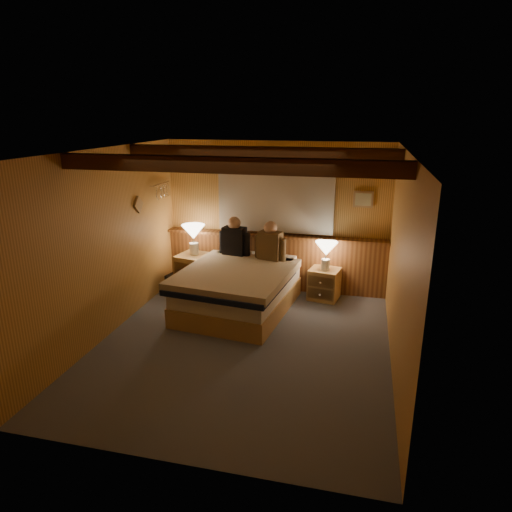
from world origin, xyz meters
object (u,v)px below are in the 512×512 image
(bed, at_px, (238,289))
(lamp_left, at_px, (193,234))
(person_right, at_px, (270,244))
(nightstand_right, at_px, (324,284))
(lamp_right, at_px, (326,250))
(nightstand_left, at_px, (196,272))
(person_left, at_px, (234,239))
(duffel_bag, at_px, (182,283))

(bed, xyz_separation_m, lamp_left, (-0.93, 0.68, 0.61))
(lamp_left, xyz_separation_m, person_right, (1.29, -0.12, -0.05))
(bed, bearing_deg, lamp_left, 150.82)
(nightstand_right, relative_size, lamp_right, 1.15)
(nightstand_left, height_order, person_left, person_left)
(nightstand_left, distance_m, person_right, 1.40)
(nightstand_left, xyz_separation_m, nightstand_right, (2.09, 0.10, -0.06))
(lamp_right, bearing_deg, bed, -149.46)
(person_left, bearing_deg, duffel_bag, -158.55)
(nightstand_left, relative_size, duffel_bag, 1.20)
(bed, relative_size, nightstand_right, 4.02)
(nightstand_left, bearing_deg, lamp_left, 133.07)
(lamp_right, xyz_separation_m, person_left, (-1.44, -0.03, 0.10))
(lamp_left, bearing_deg, duffel_bag, -128.11)
(nightstand_left, height_order, duffel_bag, nightstand_left)
(lamp_left, relative_size, lamp_right, 1.09)
(nightstand_right, xyz_separation_m, person_right, (-0.83, -0.17, 0.65))
(nightstand_right, bearing_deg, lamp_right, -56.91)
(lamp_left, relative_size, person_right, 0.79)
(lamp_right, bearing_deg, nightstand_right, 112.05)
(bed, bearing_deg, nightstand_right, 38.48)
(duffel_bag, bearing_deg, nightstand_left, 53.17)
(bed, relative_size, nightstand_left, 3.25)
(person_left, relative_size, person_right, 1.02)
(lamp_right, bearing_deg, nightstand_left, -177.87)
(person_left, height_order, person_right, person_left)
(bed, bearing_deg, duffel_bag, 163.32)
(nightstand_left, xyz_separation_m, lamp_left, (-0.03, 0.05, 0.64))
(nightstand_left, relative_size, person_left, 1.00)
(person_left, bearing_deg, bed, -61.74)
(bed, bearing_deg, lamp_right, 37.43)
(person_right, bearing_deg, bed, -109.50)
(nightstand_right, height_order, person_right, person_right)
(person_left, bearing_deg, person_right, -2.58)
(duffel_bag, bearing_deg, person_right, 17.35)
(nightstand_left, distance_m, duffel_bag, 0.29)
(lamp_right, bearing_deg, person_left, -178.66)
(lamp_left, relative_size, person_left, 0.77)
(bed, distance_m, nightstand_right, 1.40)
(lamp_left, height_order, person_left, person_left)
(nightstand_right, bearing_deg, lamp_left, -167.53)
(lamp_left, bearing_deg, person_left, -0.41)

